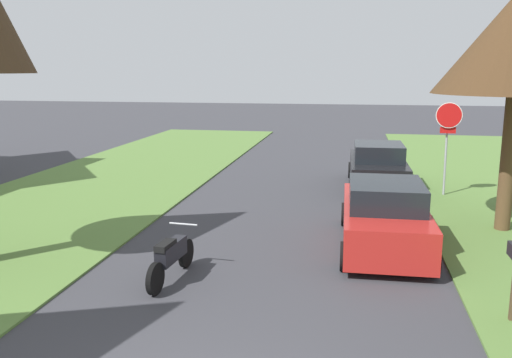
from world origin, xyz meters
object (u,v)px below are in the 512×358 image
parked_motorcycle (171,256)px  parked_sedan_black (378,168)px  stop_sign_far (448,129)px  parked_sedan_red (384,217)px

parked_motorcycle → parked_sedan_black: bearing=65.2°
stop_sign_far → parked_motorcycle: bearing=-127.1°
parked_sedan_red → stop_sign_far: bearing=68.8°
stop_sign_far → parked_motorcycle: size_ratio=1.45×
stop_sign_far → parked_motorcycle: 10.63m
parked_sedan_red → parked_motorcycle: 4.98m
stop_sign_far → parked_sedan_red: (-2.18, -5.61, -1.47)m
parked_sedan_black → stop_sign_far: bearing=-21.8°
parked_sedan_black → parked_sedan_red: bearing=-90.9°
stop_sign_far → parked_sedan_black: 2.68m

